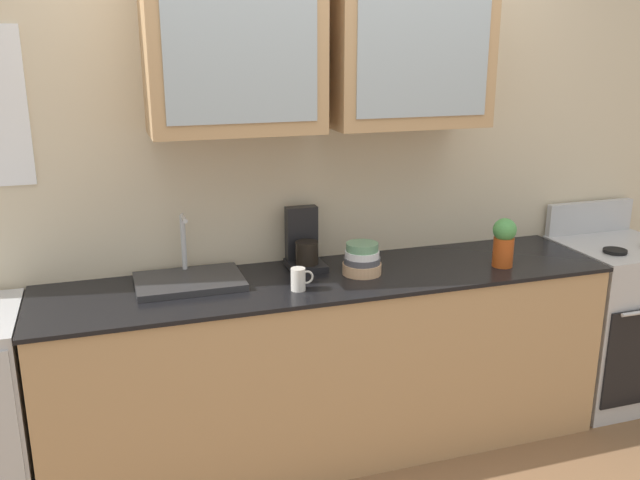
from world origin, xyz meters
The scene contains 9 objects.
ground_plane centered at (0.00, 0.00, 0.00)m, with size 10.00×10.00×0.00m, color brown.
back_wall_unit centered at (0.00, 0.29, 1.57)m, with size 4.44×0.48×2.85m.
counter centered at (0.00, 0.00, 0.45)m, with size 2.68×0.62×0.90m.
stove_range centered at (1.65, 0.00, 0.46)m, with size 0.58×0.62×1.08m.
sink_faucet centered at (-0.64, 0.10, 0.92)m, with size 0.48×0.34×0.30m.
bowl_stack centered at (0.15, -0.01, 0.97)m, with size 0.18×0.18×0.15m.
vase centered at (0.84, -0.11, 1.02)m, with size 0.11×0.11×0.24m.
cup_near_sink centered at (-0.19, -0.13, 0.95)m, with size 0.10×0.06×0.10m.
coffee_maker centered at (-0.08, 0.18, 1.00)m, with size 0.17×0.20×0.29m.
Camera 1 is at (-0.98, -2.84, 1.95)m, focal length 38.30 mm.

